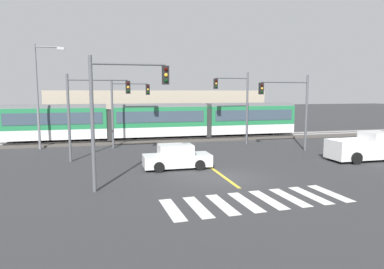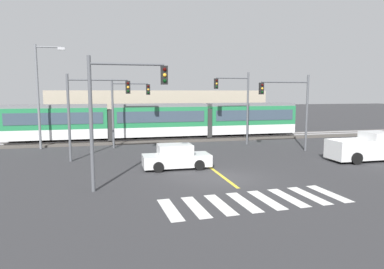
# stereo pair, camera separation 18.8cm
# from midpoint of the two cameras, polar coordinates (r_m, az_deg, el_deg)

# --- Properties ---
(ground_plane) EXTENTS (200.00, 200.00, 0.00)m
(ground_plane) POSITION_cam_midpoint_polar(r_m,az_deg,el_deg) (19.28, 5.75, -7.25)
(ground_plane) COLOR #333335
(track_bed) EXTENTS (120.00, 4.00, 0.18)m
(track_bed) POSITION_cam_midpoint_polar(r_m,az_deg,el_deg) (34.10, -2.94, -0.76)
(track_bed) COLOR #4C4742
(track_bed) RESTS_ON ground
(rail_near) EXTENTS (120.00, 0.08, 0.10)m
(rail_near) POSITION_cam_midpoint_polar(r_m,az_deg,el_deg) (33.38, -2.71, -0.69)
(rail_near) COLOR #939399
(rail_near) RESTS_ON track_bed
(rail_far) EXTENTS (120.00, 0.08, 0.10)m
(rail_far) POSITION_cam_midpoint_polar(r_m,az_deg,el_deg) (34.79, -3.16, -0.37)
(rail_far) COLOR #939399
(rail_far) RESTS_ON track_bed
(light_rail_tram) EXTENTS (28.00, 2.64, 3.43)m
(light_rail_tram) POSITION_cam_midpoint_polar(r_m,az_deg,el_deg) (33.66, -5.22, 2.46)
(light_rail_tram) COLOR silver
(light_rail_tram) RESTS_ON track_bed
(crosswalk_stripe_0) EXTENTS (0.71, 2.83, 0.01)m
(crosswalk_stripe_0) POSITION_cam_midpoint_polar(r_m,az_deg,el_deg) (14.32, -3.30, -12.37)
(crosswalk_stripe_0) COLOR silver
(crosswalk_stripe_0) RESTS_ON ground
(crosswalk_stripe_1) EXTENTS (0.71, 2.83, 0.01)m
(crosswalk_stripe_1) POSITION_cam_midpoint_polar(r_m,az_deg,el_deg) (14.59, 0.99, -11.97)
(crosswalk_stripe_1) COLOR silver
(crosswalk_stripe_1) RESTS_ON ground
(crosswalk_stripe_2) EXTENTS (0.71, 2.83, 0.01)m
(crosswalk_stripe_2) POSITION_cam_midpoint_polar(r_m,az_deg,el_deg) (14.95, 5.09, -11.53)
(crosswalk_stripe_2) COLOR silver
(crosswalk_stripe_2) RESTS_ON ground
(crosswalk_stripe_3) EXTENTS (0.71, 2.83, 0.01)m
(crosswalk_stripe_3) POSITION_cam_midpoint_polar(r_m,az_deg,el_deg) (15.37, 8.98, -11.05)
(crosswalk_stripe_3) COLOR silver
(crosswalk_stripe_3) RESTS_ON ground
(crosswalk_stripe_4) EXTENTS (0.71, 2.83, 0.01)m
(crosswalk_stripe_4) POSITION_cam_midpoint_polar(r_m,az_deg,el_deg) (15.87, 12.62, -10.56)
(crosswalk_stripe_4) COLOR silver
(crosswalk_stripe_4) RESTS_ON ground
(crosswalk_stripe_5) EXTENTS (0.71, 2.83, 0.01)m
(crosswalk_stripe_5) POSITION_cam_midpoint_polar(r_m,az_deg,el_deg) (16.41, 16.02, -10.06)
(crosswalk_stripe_5) COLOR silver
(crosswalk_stripe_5) RESTS_ON ground
(crosswalk_stripe_6) EXTENTS (0.71, 2.83, 0.01)m
(crosswalk_stripe_6) POSITION_cam_midpoint_polar(r_m,az_deg,el_deg) (17.02, 19.18, -9.57)
(crosswalk_stripe_6) COLOR silver
(crosswalk_stripe_6) RESTS_ON ground
(crosswalk_stripe_7) EXTENTS (0.71, 2.83, 0.01)m
(crosswalk_stripe_7) POSITION_cam_midpoint_polar(r_m,az_deg,el_deg) (17.67, 22.11, -9.08)
(crosswalk_stripe_7) COLOR silver
(crosswalk_stripe_7) RESTS_ON ground
(lane_centre_line) EXTENTS (0.20, 15.70, 0.01)m
(lane_centre_line) POSITION_cam_midpoint_polar(r_m,az_deg,el_deg) (24.63, 1.32, -4.04)
(lane_centre_line) COLOR gold
(lane_centre_line) RESTS_ON ground
(sedan_crossing) EXTENTS (4.20, 1.93, 1.52)m
(sedan_crossing) POSITION_cam_midpoint_polar(r_m,az_deg,el_deg) (21.47, -2.40, -3.82)
(sedan_crossing) COLOR silver
(sedan_crossing) RESTS_ON ground
(pickup_truck) EXTENTS (5.41, 2.25, 1.98)m
(pickup_truck) POSITION_cam_midpoint_polar(r_m,az_deg,el_deg) (26.89, 27.45, -2.09)
(pickup_truck) COLOR silver
(pickup_truck) RESTS_ON ground
(traffic_light_mid_left) EXTENTS (4.25, 0.38, 5.98)m
(traffic_light_mid_left) POSITION_cam_midpoint_polar(r_m,az_deg,el_deg) (24.51, -16.33, 5.05)
(traffic_light_mid_left) COLOR #515459
(traffic_light_mid_left) RESTS_ON ground
(traffic_light_far_left) EXTENTS (3.25, 0.38, 5.84)m
(traffic_light_far_left) POSITION_cam_midpoint_polar(r_m,az_deg,el_deg) (29.55, -10.81, 5.24)
(traffic_light_far_left) COLOR #515459
(traffic_light_far_left) RESTS_ON ground
(traffic_light_near_left) EXTENTS (3.75, 0.38, 6.44)m
(traffic_light_near_left) POSITION_cam_midpoint_polar(r_m,az_deg,el_deg) (16.67, -12.11, 5.23)
(traffic_light_near_left) COLOR #515459
(traffic_light_near_left) RESTS_ON ground
(traffic_light_far_right) EXTENTS (3.25, 0.38, 6.50)m
(traffic_light_far_right) POSITION_cam_midpoint_polar(r_m,az_deg,el_deg) (30.92, 7.72, 6.02)
(traffic_light_far_right) COLOR #515459
(traffic_light_far_right) RESTS_ON ground
(traffic_light_mid_right) EXTENTS (4.25, 0.38, 6.11)m
(traffic_light_mid_right) POSITION_cam_midpoint_polar(r_m,az_deg,el_deg) (28.26, 16.37, 5.28)
(traffic_light_mid_right) COLOR #515459
(traffic_light_mid_right) RESTS_ON ground
(street_lamp_west) EXTENTS (2.38, 0.28, 8.61)m
(street_lamp_west) POSITION_cam_midpoint_polar(r_m,az_deg,el_deg) (31.00, -23.76, 6.78)
(street_lamp_west) COLOR slate
(street_lamp_west) RESTS_ON ground
(building_backdrop_far) EXTENTS (25.74, 6.00, 4.92)m
(building_backdrop_far) POSITION_cam_midpoint_polar(r_m,az_deg,el_deg) (42.77, -5.35, 4.01)
(building_backdrop_far) COLOR tan
(building_backdrop_far) RESTS_ON ground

